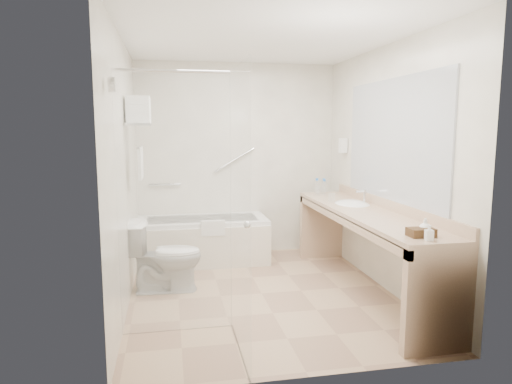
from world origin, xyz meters
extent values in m
plane|color=tan|center=(0.00, 0.00, 0.00)|extent=(3.20, 3.20, 0.00)
cube|color=white|center=(0.00, 0.00, 2.50)|extent=(2.60, 3.20, 0.10)
cube|color=white|center=(0.00, 1.60, 1.25)|extent=(2.60, 0.10, 2.50)
cube|color=white|center=(0.00, -1.60, 1.25)|extent=(2.60, 0.10, 2.50)
cube|color=white|center=(-1.30, 0.00, 1.25)|extent=(0.10, 3.20, 2.50)
cube|color=white|center=(1.30, 0.00, 1.25)|extent=(0.10, 3.20, 2.50)
cube|color=white|center=(-0.50, 1.25, 0.28)|extent=(1.60, 0.70, 0.55)
cube|color=beige|center=(-0.50, 0.89, 0.25)|extent=(1.60, 0.02, 0.50)
cube|color=silver|center=(-0.40, 0.90, 0.50)|extent=(0.28, 0.06, 0.18)
cylinder|color=silver|center=(-0.95, 1.56, 0.95)|extent=(0.40, 0.03, 0.03)
cylinder|color=silver|center=(-0.05, 1.56, 1.25)|extent=(0.53, 0.03, 0.33)
cube|color=silver|center=(-0.85, -0.70, 1.05)|extent=(0.90, 0.01, 2.10)
cube|color=silver|center=(-0.40, -1.15, 1.05)|extent=(0.02, 0.90, 2.10)
cylinder|color=silver|center=(-0.85, -0.70, 2.10)|extent=(0.90, 0.02, 0.02)
sphere|color=silver|center=(-0.37, -1.30, 1.00)|extent=(0.05, 0.05, 0.05)
cylinder|color=silver|center=(-1.25, -1.15, 1.95)|extent=(0.04, 0.10, 0.10)
cube|color=silver|center=(-1.17, 0.35, 1.70)|extent=(0.24, 0.55, 0.02)
cylinder|color=silver|center=(-1.17, 0.35, 1.48)|extent=(0.02, 0.55, 0.02)
cube|color=silver|center=(-1.17, 0.35, 1.32)|extent=(0.03, 0.42, 0.32)
cube|color=silver|center=(-1.17, 0.35, 1.76)|extent=(0.22, 0.40, 0.08)
cube|color=silver|center=(-1.17, 0.35, 1.84)|extent=(0.22, 0.40, 0.08)
cube|color=silver|center=(-1.17, 0.35, 1.93)|extent=(0.22, 0.40, 0.08)
cube|color=tan|center=(1.02, -0.15, 0.82)|extent=(0.55, 2.70, 0.05)
cube|color=tan|center=(1.29, -0.15, 0.90)|extent=(0.03, 2.70, 0.10)
cube|color=tan|center=(0.77, -0.15, 0.77)|extent=(0.04, 2.70, 0.08)
cube|color=tan|center=(1.02, -1.46, 0.40)|extent=(0.55, 0.08, 0.80)
cube|color=tan|center=(1.02, 1.16, 0.40)|extent=(0.55, 0.08, 0.80)
ellipsoid|color=white|center=(1.05, 0.25, 0.82)|extent=(0.40, 0.52, 0.14)
cylinder|color=silver|center=(1.20, 0.25, 0.93)|extent=(0.03, 0.03, 0.14)
cube|color=#ABAFB7|center=(1.29, -0.15, 1.55)|extent=(0.02, 2.00, 1.20)
cube|color=white|center=(1.25, 1.05, 1.45)|extent=(0.08, 0.10, 0.18)
imported|color=white|center=(-0.95, 0.28, 0.36)|extent=(0.76, 0.46, 0.72)
cube|color=#462F19|center=(0.97, -1.27, 0.88)|extent=(0.19, 0.13, 0.06)
imported|color=white|center=(0.96, -1.40, 0.88)|extent=(0.07, 0.12, 0.05)
imported|color=white|center=(1.03, -1.23, 0.90)|extent=(0.15, 0.16, 0.10)
cylinder|color=silver|center=(1.00, 1.04, 0.93)|extent=(0.06, 0.06, 0.17)
cylinder|color=blue|center=(1.00, 1.04, 1.03)|extent=(0.03, 0.03, 0.02)
cylinder|color=silver|center=(0.87, 0.90, 0.94)|extent=(0.07, 0.07, 0.19)
cylinder|color=blue|center=(0.87, 0.90, 1.05)|extent=(0.03, 0.03, 0.03)
cylinder|color=silver|center=(0.98, 0.94, 0.93)|extent=(0.06, 0.06, 0.17)
cylinder|color=blue|center=(0.98, 0.94, 1.03)|extent=(0.03, 0.03, 0.02)
cylinder|color=silver|center=(0.94, 1.04, 0.90)|extent=(0.09, 0.09, 0.09)
cylinder|color=silver|center=(0.87, 0.40, 0.90)|extent=(0.10, 0.10, 0.10)
camera|label=1|loc=(-0.89, -4.35, 1.67)|focal=32.00mm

